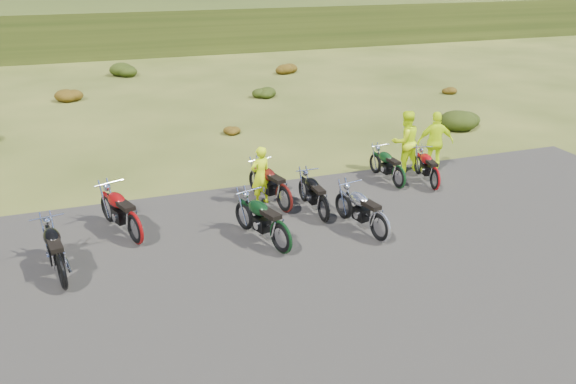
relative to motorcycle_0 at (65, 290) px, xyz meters
name	(u,v)px	position (x,y,z in m)	size (l,w,h in m)	color
ground	(339,241)	(6.08, 0.13, 0.00)	(300.00, 300.00, 0.00)	#344115
gravel_pad	(379,284)	(6.08, -1.87, 0.00)	(20.00, 12.00, 0.04)	black
hill_slope	(139,22)	(6.08, 50.13, 0.00)	(300.00, 46.00, 3.00)	#2B3913
shrub_2	(68,94)	(-0.12, 16.73, 0.38)	(1.30, 1.30, 0.77)	#5E2E0B
shrub_3	(125,68)	(2.78, 22.03, 0.46)	(1.56, 1.56, 0.92)	black
shrub_4	(230,128)	(5.68, 9.33, 0.23)	(0.77, 0.77, 0.45)	#5E2E0B
shrub_5	(263,91)	(8.58, 14.63, 0.31)	(1.03, 1.03, 0.61)	black
shrub_6	(285,67)	(11.48, 19.93, 0.38)	(1.30, 1.30, 0.77)	#5E2E0B
shrub_7	(461,116)	(14.38, 7.23, 0.46)	(1.56, 1.56, 0.92)	black
shrub_8	(447,89)	(17.28, 12.53, 0.23)	(0.77, 0.77, 0.45)	#5E2E0B
motorcycle_0	(65,290)	(0.00, 0.00, 0.00)	(2.16, 0.72, 1.13)	black
motorcycle_1	(137,245)	(1.54, 1.49, 0.00)	(2.24, 0.75, 1.17)	maroon
motorcycle_2	(281,254)	(4.58, -0.02, 0.00)	(2.20, 0.73, 1.15)	black
motorcycle_3	(379,242)	(6.93, -0.24, 0.00)	(2.12, 0.71, 1.11)	#B5B6BB
motorcycle_4	(284,213)	(5.35, 2.02, 0.00)	(2.17, 0.72, 1.14)	#4A100C
motorcycle_5	(323,222)	(6.10, 1.17, 0.00)	(1.97, 0.66, 1.03)	black
motorcycle_6	(434,191)	(9.88, 2.05, 0.00)	(1.87, 0.62, 0.98)	maroon
motorcycle_7	(398,189)	(8.97, 2.50, 0.00)	(1.92, 0.64, 1.01)	#0E3313
person_middle	(261,177)	(4.94, 2.75, 0.80)	(0.59, 0.38, 1.60)	#C4E50C
person_right_a	(405,142)	(9.82, 3.72, 0.95)	(0.93, 0.72, 1.90)	#C4E50C
person_right_b	(435,143)	(10.65, 3.35, 0.95)	(1.11, 0.46, 1.89)	#C4E50C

